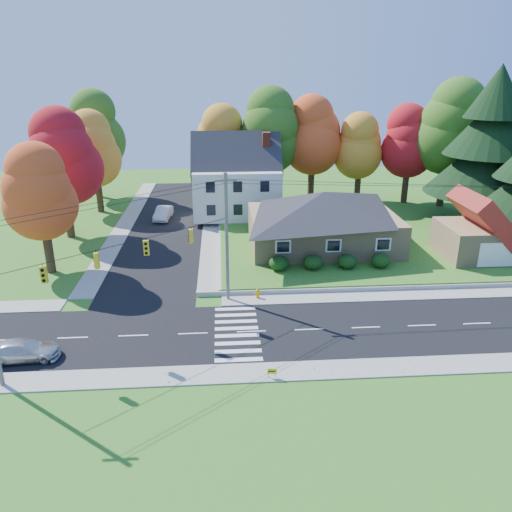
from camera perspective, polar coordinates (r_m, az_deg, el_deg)
The scene contains 26 objects.
ground at distance 34.58m, azimuth -0.53°, elevation -8.64°, with size 120.00×120.00×0.00m, color #3D7923.
road_main at distance 34.57m, azimuth -0.53°, elevation -8.62°, with size 90.00×8.00×0.02m, color black.
road_cross at distance 58.92m, azimuth -9.94°, elevation 3.65°, with size 8.00×44.00×0.02m, color black.
sidewalk_north at distance 38.99m, azimuth -0.99°, elevation -5.00°, with size 90.00×2.00×0.08m, color #9C9A90.
sidewalk_south at distance 30.30m, azimuth 0.07°, elevation -13.19°, with size 90.00×2.00×0.08m, color #9C9A90.
lawn at distance 55.76m, azimuth 11.55°, elevation 2.82°, with size 30.00×30.00×0.50m, color #3D7923.
ranch_house at distance 49.08m, azimuth 7.66°, elevation 4.31°, with size 14.60×10.60×5.40m.
colonial_house at distance 59.43m, azimuth -2.21°, elevation 8.65°, with size 10.40×8.40×9.60m.
garage at distance 50.37m, azimuth 24.38°, elevation 2.54°, with size 7.30×6.30×4.60m.
hedge_row at distance 43.91m, azimuth 8.47°, elevation -0.65°, with size 10.70×1.70×1.27m.
traffic_infrastructure at distance 33.63m, azimuth -0.96°, elevation 0.16°, with size 38.10×10.66×10.00m.
tree_lot_0 at distance 64.68m, azimuth -4.30°, elevation 12.93°, with size 6.72×6.72×12.51m.
tree_lot_1 at distance 63.79m, azimuth 1.23°, elevation 14.06°, with size 7.84×7.84×14.60m.
tree_lot_2 at distance 65.67m, azimuth 6.51°, elevation 13.55°, with size 7.28×7.28×13.56m.
tree_lot_3 at distance 66.23m, azimuth 11.85°, elevation 12.17°, with size 6.16×6.16×11.47m.
tree_lot_4 at distance 67.08m, azimuth 17.18°, elevation 12.38°, with size 6.72×6.72×12.51m.
tree_lot_5 at distance 66.57m, azimuth 21.28°, elevation 13.56°, with size 8.40×8.40×15.64m.
conifer_east_a at distance 60.02m, azimuth 25.21°, elevation 11.53°, with size 12.80×12.80×16.96m.
tree_west_0 at distance 45.81m, azimuth -23.48°, elevation 6.64°, with size 6.16×6.16×11.47m.
tree_west_1 at distance 55.21m, azimuth -21.43°, elevation 10.44°, with size 7.28×7.28×13.56m.
tree_west_2 at distance 64.58m, azimuth -18.00°, elevation 11.55°, with size 6.72×6.72×12.51m.
tree_west_3 at distance 72.60m, azimuth -18.26°, elevation 13.47°, with size 7.84×7.84×14.60m.
silver_sedan at distance 34.37m, azimuth -25.09°, elevation -9.73°, with size 1.79×4.39×1.27m, color silver.
white_car at distance 60.60m, azimuth -10.56°, elevation 4.83°, with size 1.59×4.55×1.50m, color silver.
fire_hydrant at distance 39.09m, azimuth 0.18°, elevation -4.37°, with size 0.45×0.36×0.81m.
yard_sign at distance 29.61m, azimuth 1.84°, elevation -13.05°, with size 0.55×0.08×0.69m.
Camera 1 is at (-1.83, -30.11, 16.90)m, focal length 35.00 mm.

